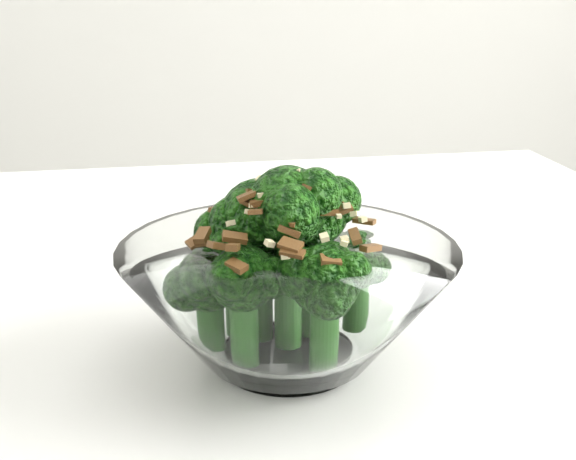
{
  "coord_description": "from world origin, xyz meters",
  "views": [
    {
      "loc": [
        0.35,
        -0.61,
        0.98
      ],
      "look_at": [
        0.31,
        -0.18,
        0.83
      ],
      "focal_mm": 50.0,
      "sensor_mm": 36.0,
      "label": 1
    }
  ],
  "objects": [
    {
      "name": "broccoli_dish",
      "position": [
        0.31,
        -0.18,
        0.8
      ],
      "size": [
        0.19,
        0.19,
        0.12
      ],
      "color": "white",
      "rests_on": "table"
    }
  ]
}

